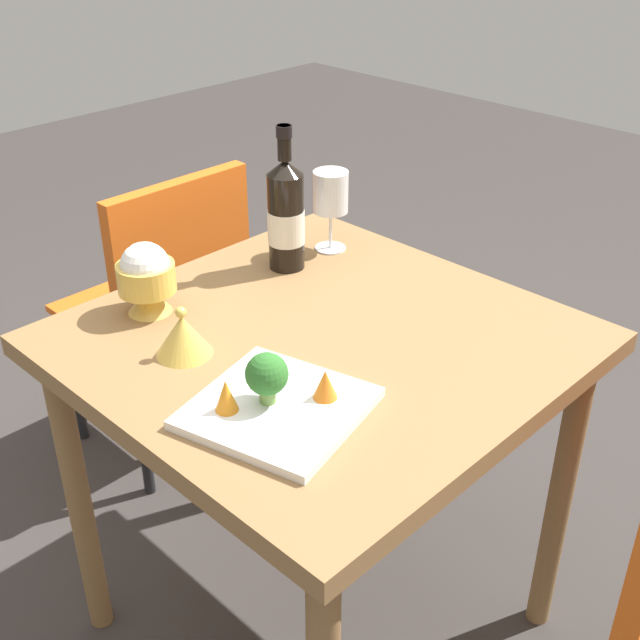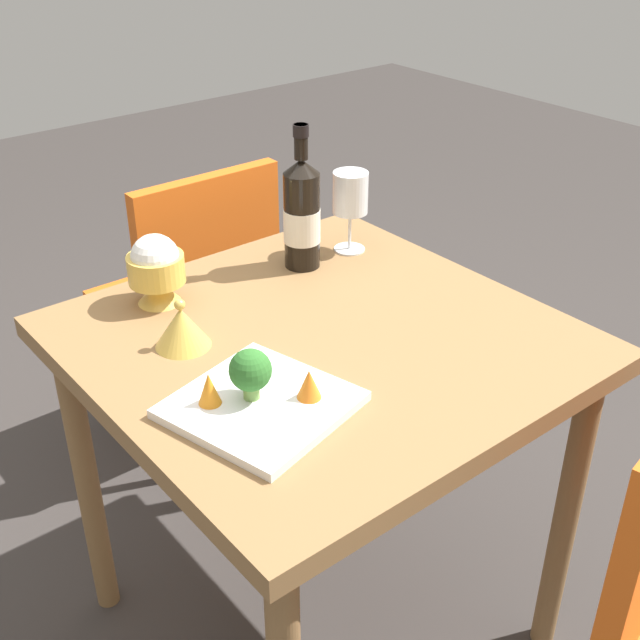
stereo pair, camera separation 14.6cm
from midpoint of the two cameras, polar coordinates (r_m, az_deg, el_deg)
name	(u,v)px [view 2 (the right image)]	position (r m, az deg, el deg)	size (l,w,h in m)	color
ground_plane	(320,618)	(1.98, 2.25, -20.21)	(8.00, 8.00, 0.00)	#383330
dining_table	(320,379)	(1.53, 2.73, -4.26)	(0.82, 0.82, 0.76)	olive
chair_by_wall	(198,285)	(2.16, -6.65, 2.43)	(0.40, 0.40, 0.85)	orange
wine_bottle	(302,213)	(1.68, 1.22, 7.42)	(0.08, 0.08, 0.30)	black
wine_glass	(350,195)	(1.75, 4.56, 8.68)	(0.08, 0.08, 0.18)	white
rice_bowl	(156,268)	(1.57, -8.82, 3.55)	(0.11, 0.11, 0.14)	gold
rice_bowl_lid	(182,327)	(1.44, -6.82, -0.57)	(0.10, 0.10, 0.09)	gold
serving_plate	(261,405)	(1.28, -0.90, -6.07)	(0.30, 0.30, 0.02)	white
broccoli_floret	(250,371)	(1.26, -1.59, -3.72)	(0.07, 0.07, 0.09)	#729E4C
carrot_garnish_left	(309,384)	(1.27, 2.52, -4.61)	(0.04, 0.04, 0.05)	orange
carrot_garnish_right	(209,389)	(1.26, -4.51, -4.92)	(0.04, 0.04, 0.05)	orange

